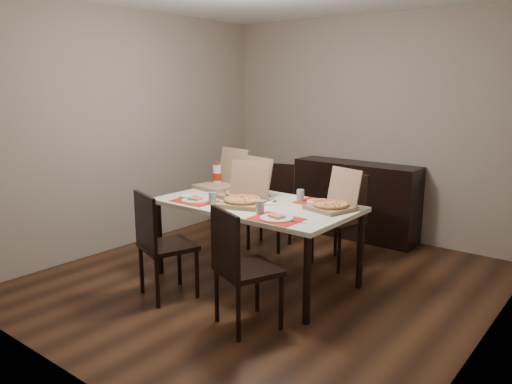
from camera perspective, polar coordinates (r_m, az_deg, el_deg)
ground at (r=4.77m, az=1.05°, el=-10.17°), size 3.80×4.00×0.02m
room_walls at (r=4.76m, az=4.36°, el=11.32°), size 3.84×4.02×2.62m
sideboard at (r=6.08m, az=11.29°, el=-0.90°), size 1.50×0.40×0.90m
dining_table at (r=4.56m, az=0.00°, el=-2.05°), size 1.80×1.00×0.75m
chair_near_left at (r=4.31m, az=-10.96°, el=-5.49°), size 0.53×0.53×0.93m
chair_near_right at (r=3.72m, az=-1.90°, el=-8.19°), size 0.55×0.55×0.93m
chair_far_left at (r=5.62m, az=1.85°, el=-1.09°), size 0.51×0.51×0.93m
chair_far_right at (r=5.13m, az=9.92°, el=-2.57°), size 0.50×0.50×0.93m
setting_near_left at (r=4.61m, az=-6.61°, el=-0.84°), size 0.49×0.30×0.11m
setting_near_right at (r=4.03m, az=1.88°, el=-2.66°), size 0.50×0.30×0.11m
setting_far_left at (r=5.04m, az=-1.44°, el=0.36°), size 0.50×0.30×0.11m
setting_far_right at (r=4.57m, az=6.59°, el=-0.93°), size 0.47×0.30×0.11m
napkin_loose at (r=4.47m, az=1.20°, el=-1.34°), size 0.16×0.16×0.02m
pizza_box_center at (r=4.46m, az=-1.39°, el=-0.72°), size 0.48×0.51×0.37m
pizza_box_right at (r=4.34m, az=8.79°, el=-1.26°), size 0.42×0.45×0.34m
pizza_box_left at (r=5.19m, az=-3.93°, el=1.16°), size 0.45×0.49×0.40m
pizza_box_extra at (r=4.72m, az=-1.21°, el=0.01°), size 0.44×0.47×0.37m
faina_plate at (r=4.90m, az=-2.18°, el=-0.07°), size 0.24×0.24×0.03m
dip_bowl at (r=4.59m, az=1.64°, el=-0.91°), size 0.12×0.12×0.03m
soda_bottle at (r=5.24m, az=-4.48°, el=1.84°), size 0.09×0.09×0.27m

